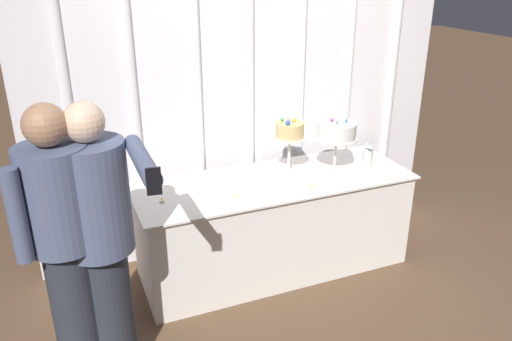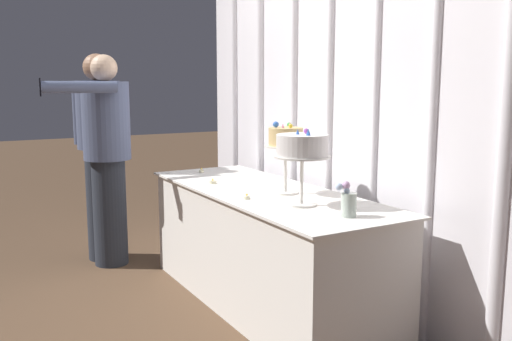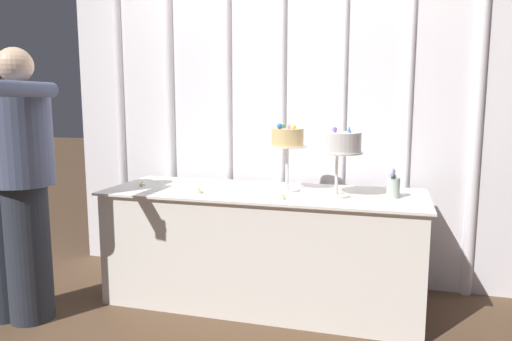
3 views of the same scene
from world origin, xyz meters
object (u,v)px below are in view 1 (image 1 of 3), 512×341
Objects in this scene: flower_vase at (368,155)px; tealight_near_left at (236,197)px; tealight_far_left at (162,201)px; cake_table at (274,225)px; cake_display_nearleft at (290,133)px; cake_display_nearright at (337,133)px; guest_man_pink_jacket at (66,246)px; guest_girl_blue_dress at (100,240)px; tealight_near_right at (311,187)px.

tealight_near_left is at bearing -170.82° from flower_vase.
tealight_near_left is at bearing -15.37° from tealight_far_left.
cake_table is at bearing 3.60° from tealight_far_left.
tealight_far_left is at bearing 164.63° from tealight_near_left.
cake_display_nearleft is at bearing 6.64° from tealight_far_left.
cake_display_nearright reaches higher than tealight_far_left.
cake_display_nearright is 0.41m from flower_vase.
guest_man_pink_jacket is at bearing -156.07° from cake_display_nearleft.
flower_vase is 0.11× the size of guest_girl_blue_dress.
guest_man_pink_jacket is at bearing -156.01° from cake_table.
cake_display_nearleft reaches higher than flower_vase.
cake_display_nearright is 11.73× the size of tealight_near_right.
cake_display_nearleft reaches higher than tealight_near_left.
cake_display_nearleft is 0.65m from tealight_near_left.
tealight_far_left is (-0.84, -0.05, 0.38)m from cake_table.
guest_girl_blue_dress is at bearing -164.18° from tealight_near_right.
tealight_near_right reaches higher than cake_table.
cake_display_nearright is 1.88m from guest_girl_blue_dress.
cake_display_nearright reaches higher than flower_vase.
tealight_near_right is at bearing 15.82° from guest_girl_blue_dress.
tealight_far_left reaches higher than tealight_near_right.
tealight_near_left is 0.03× the size of guest_man_pink_jacket.
flower_vase is 2.20m from guest_girl_blue_dress.
tealight_near_left is at bearing -170.74° from cake_display_nearright.
cake_display_nearright is 11.78× the size of tealight_far_left.
flower_vase is (0.66, -0.05, -0.24)m from cake_display_nearleft.
tealight_near_right is (0.04, -0.29, -0.31)m from cake_display_nearleft.
guest_man_pink_jacket is (-2.27, -0.66, 0.07)m from flower_vase.
tealight_near_left is (0.47, -0.13, -0.00)m from tealight_far_left.
guest_man_pink_jacket is (-1.09, -0.47, 0.14)m from tealight_near_left.
tealight_near_right is at bearing -4.58° from tealight_near_left.
cake_display_nearleft is 2.43× the size of flower_vase.
flower_vase is 1.65m from tealight_far_left.
guest_girl_blue_dress reaches higher than tealight_near_left.
cake_display_nearleft is 0.43m from tealight_near_right.
cake_display_nearleft is 1.77m from guest_man_pink_jacket.
tealight_near_right is at bearing -9.65° from tealight_far_left.
cake_table is 56.49× the size of tealight_far_left.
flower_vase is 2.37m from guest_man_pink_jacket.
tealight_far_left is 0.02× the size of guest_girl_blue_dress.
tealight_near_right is at bearing -51.50° from cake_table.
guest_man_pink_jacket reaches higher than cake_display_nearleft.
cake_table is 1.69m from guest_man_pink_jacket.
flower_vase reaches higher than tealight_near_right.
tealight_near_right is at bearing -159.45° from flower_vase.
tealight_near_left is (-0.85, -0.14, -0.31)m from cake_display_nearright.
tealight_near_left is 1.40× the size of tealight_near_right.
tealight_near_right is 1.70m from guest_man_pink_jacket.
guest_girl_blue_dress is (-1.48, -0.42, 0.13)m from tealight_near_right.
cake_display_nearright is 0.26× the size of guest_man_pink_jacket.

